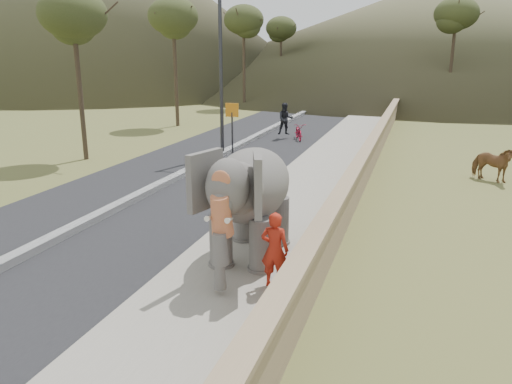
% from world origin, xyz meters
% --- Properties ---
extents(road, '(7.00, 120.00, 0.03)m').
position_xyz_m(road, '(-5.00, 10.00, 0.01)').
color(road, black).
rests_on(road, ground).
extents(median, '(0.35, 120.00, 0.22)m').
position_xyz_m(median, '(-5.00, 10.00, 0.11)').
color(median, black).
rests_on(median, ground).
extents(walkway, '(3.00, 120.00, 0.15)m').
position_xyz_m(walkway, '(0.00, 10.00, 0.07)').
color(walkway, '#9E9687').
rests_on(walkway, ground).
extents(parapet, '(0.30, 120.00, 1.10)m').
position_xyz_m(parapet, '(1.65, 10.00, 0.55)').
color(parapet, tan).
rests_on(parapet, ground).
extents(lamppost, '(1.76, 0.36, 8.00)m').
position_xyz_m(lamppost, '(-4.69, 15.46, 4.87)').
color(lamppost, '#2C2C31').
rests_on(lamppost, ground).
extents(signboard, '(0.60, 0.08, 2.40)m').
position_xyz_m(signboard, '(-4.50, 15.44, 1.64)').
color(signboard, '#2D2D33').
rests_on(signboard, ground).
extents(cow, '(1.69, 1.40, 1.31)m').
position_xyz_m(cow, '(6.01, 14.25, 0.65)').
color(cow, brown).
rests_on(cow, ground).
extents(hill_left, '(60.00, 60.00, 22.00)m').
position_xyz_m(hill_left, '(-38.00, 55.00, 11.00)').
color(hill_left, brown).
rests_on(hill_left, ground).
extents(hill_far, '(80.00, 80.00, 14.00)m').
position_xyz_m(hill_far, '(5.00, 70.00, 7.00)').
color(hill_far, brown).
rests_on(hill_far, ground).
extents(elephant_and_man, '(2.17, 3.58, 2.55)m').
position_xyz_m(elephant_and_man, '(0.02, 4.74, 1.42)').
color(elephant_and_man, slate).
rests_on(elephant_and_man, ground).
extents(motorcyclist, '(1.85, 1.82, 1.95)m').
position_xyz_m(motorcyclist, '(-3.06, 20.68, 0.77)').
color(motorcyclist, maroon).
rests_on(motorcyclist, ground).
extents(trees, '(48.81, 42.87, 8.90)m').
position_xyz_m(trees, '(3.26, 30.38, 3.93)').
color(trees, '#473828').
rests_on(trees, ground).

